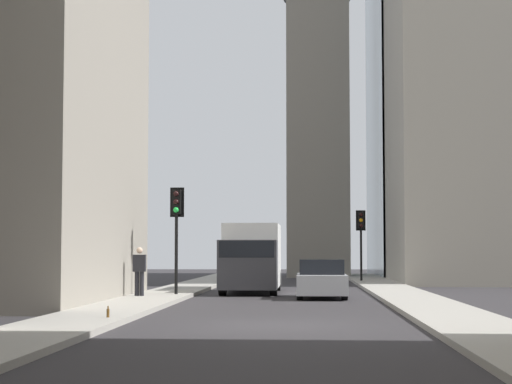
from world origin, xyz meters
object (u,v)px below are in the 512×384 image
Objects in this scene: sedan_silver at (321,280)px; traffic_light_far_junction at (361,229)px; delivery_truck at (252,257)px; discarded_bottle at (108,313)px; traffic_light_midblock at (176,215)px; pedestrian at (139,269)px.

traffic_light_far_junction reaches higher than sedan_silver.
delivery_truck reaches higher than discarded_bottle.
delivery_truck is 16.37m from discarded_bottle.
sedan_silver is at bearing -23.70° from discarded_bottle.
sedan_silver is at bearing -145.95° from delivery_truck.
discarded_bottle is (-12.06, -0.08, -2.79)m from traffic_light_midblock.
traffic_light_far_junction is at bearing -26.56° from pedestrian.
sedan_silver is at bearing -77.72° from pedestrian.
pedestrian is at bearing 102.28° from sedan_silver.
traffic_light_midblock reaches higher than delivery_truck.
traffic_light_midblock is at bearing 89.22° from sedan_silver.
traffic_light_midblock reaches higher than sedan_silver.
traffic_light_far_junction is 2.22× the size of pedestrian.
sedan_silver is 5.85m from traffic_light_midblock.
delivery_truck is 23.93× the size of discarded_bottle.
discarded_bottle is (-10.59, -1.18, -0.82)m from pedestrian.
traffic_light_midblock is 12.38m from discarded_bottle.
traffic_light_midblock is (0.07, 5.35, 2.37)m from sedan_silver.
pedestrian is (-5.55, 3.64, -0.39)m from delivery_truck.
delivery_truck is 6.65m from pedestrian.
sedan_silver is 13.10m from discarded_bottle.
sedan_silver is at bearing -90.78° from traffic_light_midblock.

